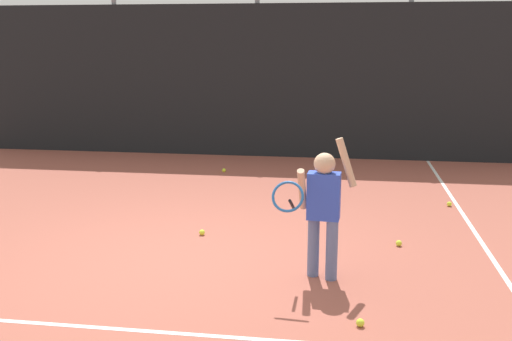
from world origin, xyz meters
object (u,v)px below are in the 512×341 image
tennis_ball_1 (224,170)px  tennis_ball_2 (202,232)px  tennis_ball_4 (360,323)px  tennis_player (322,204)px  tennis_ball_6 (449,204)px  tennis_ball_3 (399,243)px

tennis_ball_1 → tennis_ball_2: 3.33m
tennis_ball_2 → tennis_ball_4: same height
tennis_player → tennis_ball_2: 1.89m
tennis_ball_4 → tennis_ball_1: bearing=112.3°
tennis_ball_2 → tennis_ball_6: 3.46m
tennis_ball_3 → tennis_ball_4: size_ratio=1.00×
tennis_player → tennis_ball_3: bearing=55.6°
tennis_ball_1 → tennis_ball_2: bearing=-82.9°
tennis_player → tennis_ball_6: tennis_player is taller
tennis_ball_3 → tennis_ball_6: 1.90m
tennis_player → tennis_ball_2: tennis_player is taller
tennis_ball_3 → tennis_ball_4: 2.01m
tennis_ball_2 → tennis_ball_6: size_ratio=1.00×
tennis_ball_1 → tennis_ball_6: bearing=-25.3°
tennis_player → tennis_ball_4: 1.22m
tennis_ball_4 → tennis_ball_6: 3.89m
tennis_player → tennis_ball_1: tennis_player is taller
tennis_ball_2 → tennis_ball_3: same height
tennis_ball_6 → tennis_ball_2: bearing=-151.1°
tennis_player → tennis_ball_6: (1.62, 2.74, -0.69)m
tennis_ball_2 → tennis_ball_3: 2.22m
tennis_player → tennis_ball_4: tennis_player is taller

